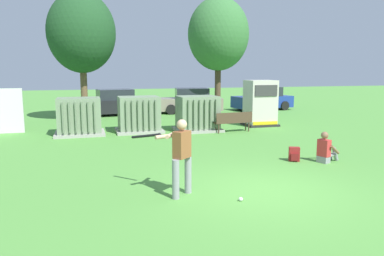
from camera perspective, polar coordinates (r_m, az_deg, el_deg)
name	(u,v)px	position (r m, az deg, el deg)	size (l,w,h in m)	color
ground_plane	(265,191)	(9.02, 11.17, -9.41)	(96.00, 96.00, 0.00)	#51933D
transformer_west	(79,117)	(16.87, -16.94, 1.64)	(2.10, 1.70, 1.62)	#9E9B93
transformer_mid_west	(139,115)	(17.08, -8.16, 2.02)	(2.10, 1.70, 1.62)	#9E9B93
transformer_mid_east	(198,114)	(17.21, 0.87, 2.16)	(2.10, 1.70, 1.62)	#9E9B93
generator_enclosure	(260,103)	(19.17, 10.43, 3.76)	(1.60, 1.40, 2.30)	#262626
park_bench	(233,121)	(16.95, 6.38, 1.14)	(1.83, 0.56, 0.92)	#4C3828
batter	(180,153)	(8.29, -1.88, -3.89)	(1.24, 1.38, 1.74)	gray
sports_ball	(241,199)	(8.24, 7.50, -10.78)	(0.09, 0.09, 0.09)	white
seated_spectator	(326,150)	(12.12, 19.87, -3.21)	(0.79, 0.65, 0.96)	gray
backpack	(294,154)	(11.98, 15.43, -3.93)	(0.37, 0.35, 0.44)	maroon
tree_left	(82,33)	(21.52, -16.61, 13.82)	(3.65, 3.65, 6.97)	brown
tree_center_left	(218,35)	(23.95, 4.06, 14.13)	(3.81, 3.81, 7.28)	#4C3828
parked_car_leftmost	(114,103)	(23.70, -11.96, 3.74)	(4.39, 2.34, 1.62)	black
parked_car_left_of_center	(190,101)	(24.58, -0.29, 4.12)	(4.40, 2.36, 1.62)	gray
parked_car_right_of_center	(263,99)	(26.85, 10.82, 4.36)	(4.39, 2.33, 1.62)	navy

